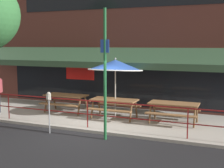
# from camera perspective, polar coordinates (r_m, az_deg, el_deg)

# --- Properties ---
(ground_plane) EXTENTS (120.00, 120.00, 0.00)m
(ground_plane) POSITION_cam_1_polar(r_m,az_deg,el_deg) (10.87, -5.19, -8.79)
(ground_plane) COLOR black
(patio_deck) EXTENTS (15.00, 4.00, 0.10)m
(patio_deck) POSITION_cam_1_polar(r_m,az_deg,el_deg) (12.60, -0.97, -6.25)
(patio_deck) COLOR #ADA89E
(patio_deck) RESTS_ON ground
(restaurant_building) EXTENTS (15.00, 1.60, 7.54)m
(restaurant_building) POSITION_cam_1_polar(r_m,az_deg,el_deg) (14.33, 2.57, 10.29)
(restaurant_building) COLOR brown
(restaurant_building) RESTS_ON ground
(patio_railing) EXTENTS (13.84, 0.04, 0.97)m
(patio_railing) POSITION_cam_1_polar(r_m,az_deg,el_deg) (10.93, -4.51, -4.36)
(patio_railing) COLOR maroon
(patio_railing) RESTS_ON patio_deck
(picnic_table_left) EXTENTS (1.80, 1.42, 0.76)m
(picnic_table_left) POSITION_cam_1_polar(r_m,az_deg,el_deg) (13.43, -8.41, -2.61)
(picnic_table_left) COLOR brown
(picnic_table_left) RESTS_ON patio_deck
(picnic_table_centre) EXTENTS (1.80, 1.42, 0.76)m
(picnic_table_centre) POSITION_cam_1_polar(r_m,az_deg,el_deg) (12.22, 0.41, -3.52)
(picnic_table_centre) COLOR brown
(picnic_table_centre) RESTS_ON patio_deck
(picnic_table_right) EXTENTS (1.80, 1.42, 0.76)m
(picnic_table_right) POSITION_cam_1_polar(r_m,az_deg,el_deg) (11.69, 11.20, -4.17)
(picnic_table_right) COLOR brown
(picnic_table_right) RESTS_ON patio_deck
(patio_umbrella_centre) EXTENTS (2.14, 2.14, 2.38)m
(patio_umbrella_centre) POSITION_cam_1_polar(r_m,az_deg,el_deg) (12.14, 0.62, 3.42)
(patio_umbrella_centre) COLOR #B7B2A8
(patio_umbrella_centre) RESTS_ON patio_deck
(parking_meter_far) EXTENTS (0.15, 0.16, 1.42)m
(parking_meter_far) POSITION_cam_1_polar(r_m,az_deg,el_deg) (10.66, -11.48, -2.88)
(parking_meter_far) COLOR gray
(parking_meter_far) RESTS_ON ground
(street_sign_pole) EXTENTS (0.28, 0.09, 4.10)m
(street_sign_pole) POSITION_cam_1_polar(r_m,az_deg,el_deg) (9.64, -1.28, 1.93)
(street_sign_pole) COLOR #1E6033
(street_sign_pole) RESTS_ON ground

